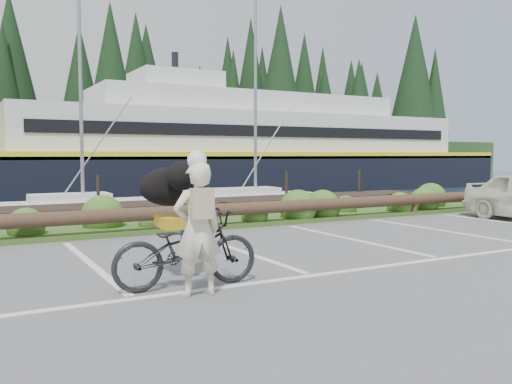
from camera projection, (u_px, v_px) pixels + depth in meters
ground at (297, 271)px, 8.08m from camera, size 72.00×72.00×0.00m
vegetation_strip at (174, 226)px, 12.71m from camera, size 34.00×1.60×0.10m
log_rail at (185, 232)px, 12.10m from camera, size 32.00×0.30×0.60m
bicycle at (186, 249)px, 7.02m from camera, size 1.97×0.80×1.01m
cyclist at (197, 229)px, 6.59m from camera, size 0.62×0.43×1.64m
dog at (172, 187)px, 7.53m from camera, size 0.52×0.97×0.55m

